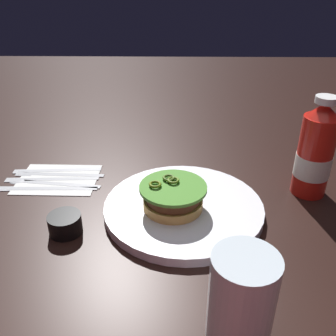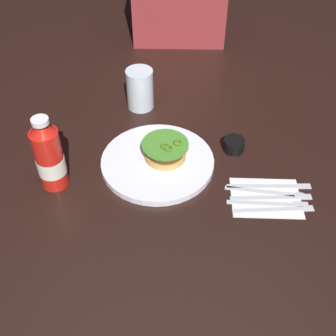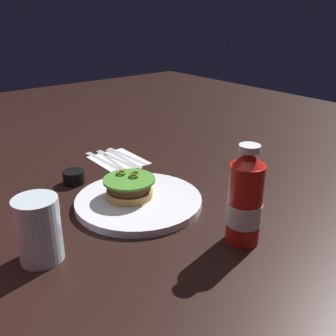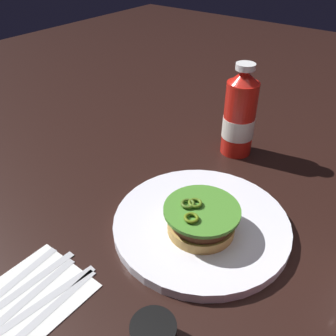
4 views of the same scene
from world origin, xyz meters
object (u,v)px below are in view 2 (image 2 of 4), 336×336
Objects in this scene: napkin at (266,198)px; table_knife at (279,208)px; spoon_utensil at (277,192)px; condiment_cup at (234,145)px; butter_knife at (276,196)px; ketchup_bottle at (49,157)px; water_glass at (140,89)px; steak_knife at (275,185)px; burger_sandwich at (165,150)px; fork_utensil at (275,203)px; dinner_plate at (158,162)px.

table_knife reaches higher than napkin.
spoon_utensil is at bearing 27.30° from napkin.
condiment_cup is 0.29× the size of butter_knife.
ketchup_bottle is 1.63× the size of water_glass.
napkin is at bearing -4.37° from ketchup_bottle.
spoon_utensil is 0.95× the size of steak_knife.
table_knife is (0.09, -0.21, -0.01)m from condiment_cup.
burger_sandwich reaches higher than spoon_utensil.
table_knife is at bearing -67.53° from condiment_cup.
spoon_utensil is (0.01, 0.04, 0.00)m from fork_utensil.
burger_sandwich is at bearing 163.00° from steak_knife.
burger_sandwich is 0.29m from ketchup_bottle.
butter_knife is (0.00, 0.04, 0.00)m from table_knife.
fork_utensil is (0.27, -0.14, -0.04)m from burger_sandwich.
napkin is at bearing -26.39° from burger_sandwich.
water_glass reaches higher than burger_sandwich.
steak_knife is (0.03, 0.04, 0.00)m from napkin.
ketchup_bottle is at bearing 172.00° from table_knife.
fork_utensil and spoon_utensil have the same top height.
burger_sandwich is 0.61× the size of butter_knife.
dinner_plate reaches higher than fork_utensil.
water_glass is 0.58× the size of steak_knife.
fork_utensil is at bearing -107.53° from butter_knife.
steak_knife is at bearing 88.22° from table_knife.
condiment_cup is (0.21, 0.06, 0.01)m from dinner_plate.
ketchup_bottle is 1.20× the size of napkin.
ketchup_bottle reaches higher than napkin.
fork_utensil is 0.06m from steak_knife.
water_glass is at bearing 133.83° from butter_knife.
water_glass is 0.63× the size of table_knife.
table_knife is 0.08m from steak_knife.
ketchup_bottle is 1.00× the size of butter_knife.
table_knife is 0.04m from butter_knife.
water_glass is at bearing 143.74° from condiment_cup.
dinner_plate is 1.76× the size of napkin.
dinner_plate reaches higher than butter_knife.
butter_knife is (0.09, -0.18, -0.01)m from condiment_cup.
burger_sandwich is 0.32m from table_knife.
napkin is (0.33, -0.37, -0.06)m from water_glass.
steak_knife is at bearing -17.00° from burger_sandwich.
water_glass is 0.52m from butter_knife.
butter_knife is 0.04m from steak_knife.
fork_utensil is at bearing -97.81° from steak_knife.
water_glass is at bearing 60.04° from ketchup_bottle.
burger_sandwich is (0.02, 0.01, 0.03)m from dinner_plate.
spoon_utensil is at bearing -2.52° from ketchup_bottle.
dinner_plate is 2.44× the size of burger_sandwich.
butter_knife is 0.95× the size of steak_knife.
dinner_plate is 0.32m from fork_utensil.
spoon_utensil is (0.01, 0.05, 0.00)m from table_knife.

